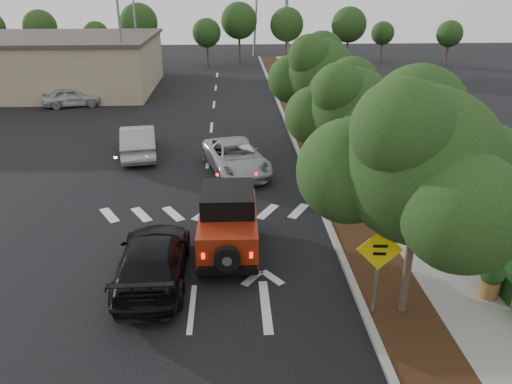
{
  "coord_description": "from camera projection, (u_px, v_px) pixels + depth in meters",
  "views": [
    {
      "loc": [
        1.14,
        -11.25,
        8.2
      ],
      "look_at": [
        1.9,
        3.0,
        2.11
      ],
      "focal_mm": 35.0,
      "sensor_mm": 36.0,
      "label": 1
    }
  ],
  "objects": [
    {
      "name": "parked_suv",
      "position": [
        72.0,
        97.0,
        34.79
      ],
      "size": [
        4.17,
        2.54,
        1.33
      ],
      "primitive_type": "imported",
      "rotation": [
        0.0,
        0.0,
        1.84
      ],
      "color": "#B0B4B8",
      "rests_on": "ground"
    },
    {
      "name": "street_tree_far",
      "position": [
        317.0,
        152.0,
        25.71
      ],
      "size": [
        3.4,
        3.4,
        5.62
      ],
      "primitive_type": null,
      "color": "black",
      "rests_on": "ground"
    },
    {
      "name": "silver_sedan_oncoming",
      "position": [
        138.0,
        141.0,
        24.98
      ],
      "size": [
        2.37,
        4.89,
        1.54
      ],
      "primitive_type": "imported",
      "rotation": [
        0.0,
        0.0,
        3.3
      ],
      "color": "#95989B",
      "rests_on": "ground"
    },
    {
      "name": "street_tree_near",
      "position": [
        401.0,
        313.0,
        13.31
      ],
      "size": [
        3.8,
        3.8,
        5.92
      ],
      "primitive_type": null,
      "color": "black",
      "rests_on": "ground"
    },
    {
      "name": "commercial_building",
      "position": [
        13.0,
        65.0,
        39.49
      ],
      "size": [
        22.0,
        12.0,
        4.0
      ],
      "primitive_type": "cube",
      "color": "#9C8B6C",
      "rests_on": "ground"
    },
    {
      "name": "speed_hump_sign",
      "position": [
        379.0,
        260.0,
        12.54
      ],
      "size": [
        1.16,
        0.13,
        2.46
      ],
      "rotation": [
        0.0,
        0.0,
        -0.08
      ],
      "color": "slate",
      "rests_on": "ground"
    },
    {
      "name": "light_pole_a",
      "position": [
        127.0,
        99.0,
        37.06
      ],
      "size": [
        2.0,
        0.22,
        9.0
      ],
      "primitive_type": null,
      "color": "slate",
      "rests_on": "ground"
    },
    {
      "name": "planting_strip",
      "position": [
        321.0,
        158.0,
        24.77
      ],
      "size": [
        1.8,
        70.0,
        0.12
      ],
      "primitive_type": "cube",
      "color": "black",
      "rests_on": "ground"
    },
    {
      "name": "street_tree_mid",
      "position": [
        345.0,
        205.0,
        19.74
      ],
      "size": [
        3.2,
        3.2,
        5.32
      ],
      "primitive_type": null,
      "color": "black",
      "rests_on": "ground"
    },
    {
      "name": "hedge",
      "position": [
        387.0,
        150.0,
        24.8
      ],
      "size": [
        0.8,
        70.0,
        0.8
      ],
      "primitive_type": "cube",
      "color": "black",
      "rests_on": "ground"
    },
    {
      "name": "curb",
      "position": [
        301.0,
        158.0,
        24.71
      ],
      "size": [
        0.2,
        70.0,
        0.15
      ],
      "primitive_type": "cube",
      "color": "#9E9B93",
      "rests_on": "ground"
    },
    {
      "name": "ground",
      "position": [
        192.0,
        308.0,
        13.5
      ],
      "size": [
        120.0,
        120.0,
        0.0
      ],
      "primitive_type": "plane",
      "color": "black",
      "rests_on": "ground"
    },
    {
      "name": "silver_suv_ahead",
      "position": [
        236.0,
        157.0,
        22.89
      ],
      "size": [
        3.51,
        5.45,
        1.4
      ],
      "primitive_type": "imported",
      "rotation": [
        0.0,
        0.0,
        0.25
      ],
      "color": "#9FA1A6",
      "rests_on": "ground"
    },
    {
      "name": "transmission_tower",
      "position": [
        271.0,
        56.0,
        57.88
      ],
      "size": [
        7.0,
        4.0,
        28.0
      ],
      "primitive_type": null,
      "color": "slate",
      "rests_on": "ground"
    },
    {
      "name": "black_suv_oncoming",
      "position": [
        153.0,
        259.0,
        14.52
      ],
      "size": [
        2.06,
        4.88,
        1.4
      ],
      "primitive_type": "imported",
      "rotation": [
        0.0,
        0.0,
        3.16
      ],
      "color": "black",
      "rests_on": "ground"
    },
    {
      "name": "sidewalk",
      "position": [
        359.0,
        157.0,
        24.86
      ],
      "size": [
        2.0,
        70.0,
        0.12
      ],
      "primitive_type": "cube",
      "color": "gray",
      "rests_on": "ground"
    },
    {
      "name": "red_jeep",
      "position": [
        228.0,
        220.0,
        16.07
      ],
      "size": [
        1.9,
        4.13,
        2.09
      ],
      "rotation": [
        0.0,
        0.0,
        -0.02
      ],
      "color": "black",
      "rests_on": "ground"
    },
    {
      "name": "light_pole_b",
      "position": [
        140.0,
        72.0,
        48.04
      ],
      "size": [
        2.0,
        0.22,
        9.0
      ],
      "primitive_type": null,
      "color": "slate",
      "rests_on": "ground"
    },
    {
      "name": "terracotta_planter",
      "position": [
        492.0,
        276.0,
        13.57
      ],
      "size": [
        0.65,
        0.65,
        1.13
      ],
      "rotation": [
        0.0,
        0.0,
        0.08
      ],
      "color": "brown",
      "rests_on": "ground"
    }
  ]
}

